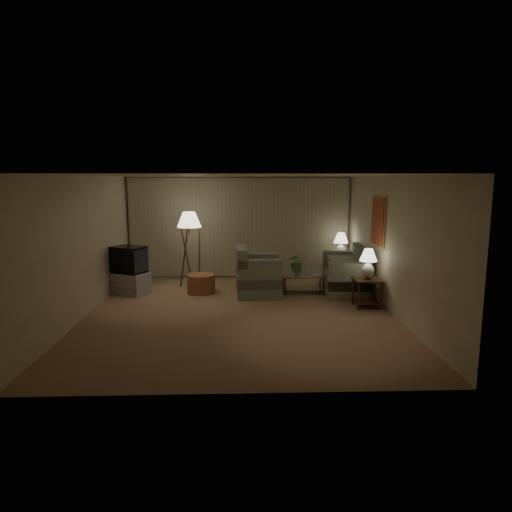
% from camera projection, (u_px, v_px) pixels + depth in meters
% --- Properties ---
extents(ground, '(7.00, 7.00, 0.00)m').
position_uv_depth(ground, '(240.00, 313.00, 9.12)').
color(ground, tan).
rests_on(ground, ground).
extents(room_shell, '(6.04, 7.02, 2.72)m').
position_uv_depth(room_shell, '(240.00, 219.00, 10.32)').
color(room_shell, beige).
rests_on(room_shell, ground).
extents(sofa, '(2.09, 1.36, 0.84)m').
position_uv_depth(sofa, '(345.00, 274.00, 10.79)').
color(sofa, gray).
rests_on(sofa, ground).
extents(armchair, '(1.14, 1.09, 0.88)m').
position_uv_depth(armchair, '(258.00, 276.00, 10.45)').
color(armchair, gray).
rests_on(armchair, ground).
extents(side_table_near, '(0.56, 0.56, 0.60)m').
position_uv_depth(side_table_near, '(367.00, 287.00, 9.46)').
color(side_table_near, '#3B2310').
rests_on(side_table_near, ground).
extents(side_table_far, '(0.45, 0.38, 0.60)m').
position_uv_depth(side_table_far, '(340.00, 265.00, 12.01)').
color(side_table_far, '#3B2310').
rests_on(side_table_far, ground).
extents(table_lamp_near, '(0.37, 0.37, 0.63)m').
position_uv_depth(table_lamp_near, '(368.00, 261.00, 9.37)').
color(table_lamp_near, silver).
rests_on(table_lamp_near, side_table_near).
extents(table_lamp_far, '(0.38, 0.38, 0.66)m').
position_uv_depth(table_lamp_far, '(341.00, 243.00, 11.91)').
color(table_lamp_far, silver).
rests_on(table_lamp_far, side_table_far).
extents(coffee_table, '(1.02, 0.56, 0.41)m').
position_uv_depth(coffee_table, '(303.00, 281.00, 10.68)').
color(coffee_table, silver).
rests_on(coffee_table, ground).
extents(tv_cabinet, '(1.29, 1.24, 0.50)m').
position_uv_depth(tv_cabinet, '(130.00, 283.00, 10.59)').
color(tv_cabinet, '#A3A3A5').
rests_on(tv_cabinet, ground).
extents(crt_tv, '(1.14, 1.11, 0.61)m').
position_uv_depth(crt_tv, '(129.00, 260.00, 10.50)').
color(crt_tv, black).
rests_on(crt_tv, tv_cabinet).
extents(floor_lamp, '(0.60, 0.60, 1.84)m').
position_uv_depth(floor_lamp, '(190.00, 247.00, 11.31)').
color(floor_lamp, '#3B2310').
rests_on(floor_lamp, ground).
extents(ottoman, '(0.67, 0.67, 0.44)m').
position_uv_depth(ottoman, '(201.00, 284.00, 10.69)').
color(ottoman, '#A25936').
rests_on(ottoman, ground).
extents(vase, '(0.15, 0.15, 0.16)m').
position_uv_depth(vase, '(297.00, 272.00, 10.64)').
color(vase, white).
rests_on(vase, coffee_table).
extents(flowers, '(0.45, 0.40, 0.45)m').
position_uv_depth(flowers, '(297.00, 259.00, 10.59)').
color(flowers, '#477A36').
rests_on(flowers, vase).
extents(book, '(0.25, 0.26, 0.02)m').
position_uv_depth(book, '(314.00, 276.00, 10.56)').
color(book, olive).
rests_on(book, coffee_table).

